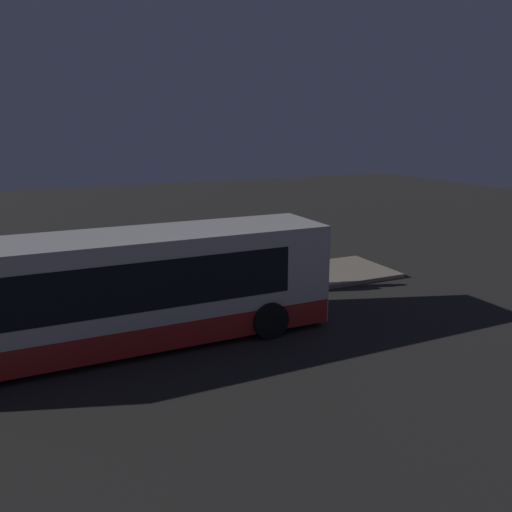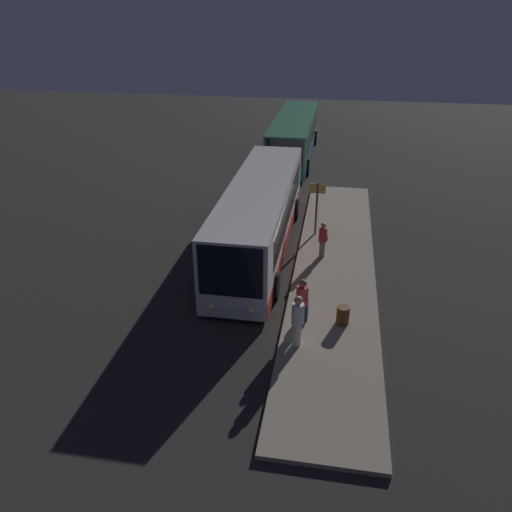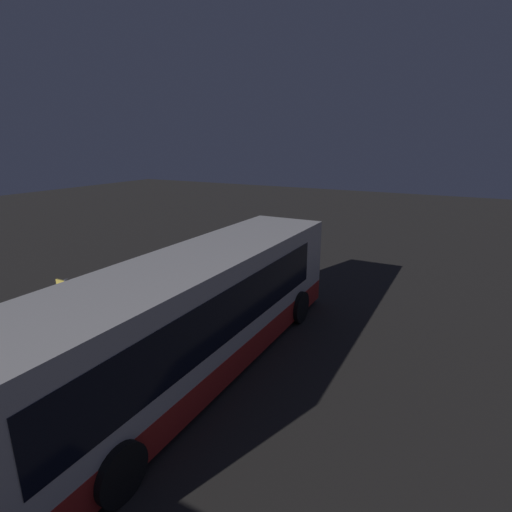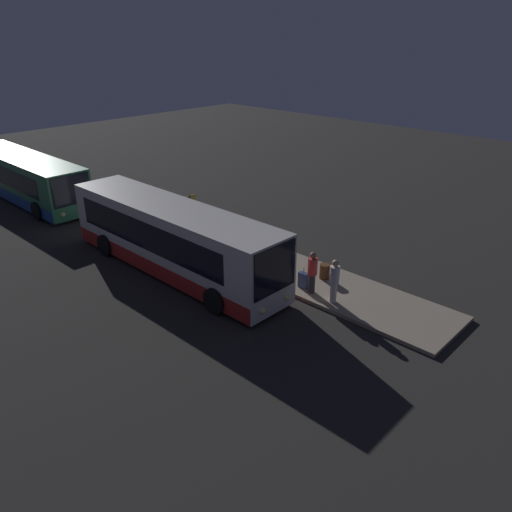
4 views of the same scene
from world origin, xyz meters
The scene contains 10 objects.
ground centered at (0.00, 0.00, 0.00)m, with size 80.00×80.00×0.00m, color #2B2826.
platform centered at (0.00, 3.22, 0.08)m, with size 20.00×3.25×0.15m.
bus_lead centered at (-1.59, -0.18, 1.53)m, with size 12.13×2.78×3.07m.
bus_second centered at (-16.56, -0.18, 1.41)m, with size 12.12×2.83×2.83m.
passenger_boarding centered at (4.38, 2.21, 1.12)m, with size 0.56×0.56×1.78m.
passenger_waiting centered at (5.48, 2.17, 1.14)m, with size 0.48×0.48×1.81m.
passenger_with_bags centered at (-0.89, 2.64, 1.00)m, with size 0.57×0.43×1.57m.
suitcase centered at (3.88, 2.30, 0.49)m, with size 0.44×0.22×0.91m.
sign_post centered at (-3.19, 2.21, 1.74)m, with size 0.10×0.73×2.51m.
trash_bin centered at (4.01, 3.59, 0.48)m, with size 0.44×0.44×0.65m.
Camera 4 is at (15.08, -12.37, 9.97)m, focal length 35.00 mm.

